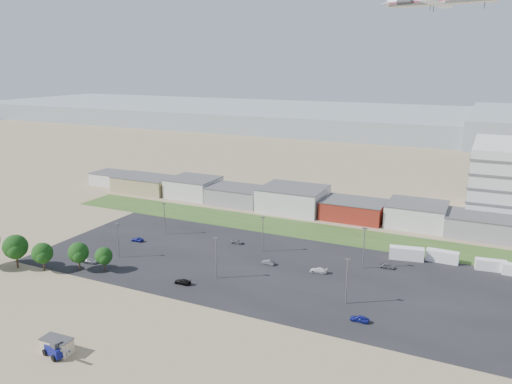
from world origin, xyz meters
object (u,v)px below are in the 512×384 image
Objects in this scene: box_trailer_a at (407,253)px; parked_car_7 at (268,262)px; parked_car_12 at (318,270)px; airliner at (441,0)px; parked_car_5 at (137,239)px; parked_car_8 at (387,266)px; parked_car_3 at (183,282)px; parked_car_6 at (237,242)px; parked_car_10 at (90,261)px; parked_car_2 at (360,319)px; portable_shed at (57,346)px; telehandler at (54,348)px.

box_trailer_a is 2.48× the size of parked_car_7.
box_trailer_a is 2.05× the size of parked_car_12.
box_trailer_a is 84.55m from airliner.
parked_car_8 is (69.93, 11.39, 0.00)m from parked_car_5.
parked_car_3 is 1.16× the size of parked_car_7.
parked_car_5 is 41.57m from parked_car_7.
parked_car_3 is at bearing 178.45° from parked_car_6.
parked_car_8 is 76.65m from parked_car_10.
portable_shed is at bearing -53.36° from parked_car_2.
telehandler is 1.99× the size of parked_car_2.
portable_shed is 87.50m from box_trailer_a.
airliner reaches higher than parked_car_5.
parked_car_7 is (41.56, 0.73, -0.05)m from parked_car_5.
parked_car_10 is at bearing 122.61° from portable_shed.
parked_car_6 is (-0.93, 29.61, -0.05)m from parked_car_3.
parked_car_8 reaches higher than parked_car_3.
airliner is 10.91× the size of parked_car_6.
parked_car_2 is 0.89× the size of parked_car_12.
airliner is 101.98m from parked_car_7.
parked_car_3 is at bearing -106.65° from airliner.
parked_car_7 is (-29.56, -68.61, -69.42)m from airliner.
box_trailer_a reaches higher than parked_car_10.
box_trailer_a is at bearing 123.49° from parked_car_7.
portable_shed is at bearing -134.07° from box_trailer_a.
parked_car_3 is 1.11× the size of parked_car_5.
parked_car_12 is at bearing 74.27° from telehandler.
parked_car_3 is (3.99, 34.83, -0.99)m from telehandler.
telehandler is 58.77m from parked_car_5.
parked_car_6 is at bearing -179.66° from parked_car_3.
parked_car_12 is at bearing -144.73° from box_trailer_a.
telehandler is at bearing -77.33° from portable_shed.
parked_car_5 is 54.98m from parked_car_12.
parked_car_2 is 29.69m from parked_car_8.
parked_car_5 is (-28.13, 18.74, 0.03)m from parked_car_3.
box_trailer_a is at bearing -69.64° from parked_car_10.
airliner is 98.49m from parked_car_12.
parked_car_8 is (-1.19, -57.95, -69.36)m from airliner.
parked_car_12 is at bearing 125.34° from parked_car_3.
parked_car_5 is 18.38m from parked_car_10.
parked_car_12 is (30.82, 54.90, -0.97)m from telehandler.
parked_car_5 is 0.98× the size of parked_car_6.
airliner is 9.97× the size of parked_car_10.
parked_car_10 is at bearing 138.80° from telehandler.
parked_car_6 is (-43.92, -58.47, -69.45)m from airliner.
telehandler reaches higher than parked_car_3.
parked_car_5 is at bearing -126.36° from airliner.
portable_shed reaches higher than parked_car_3.
parked_car_7 is at bearing 143.95° from parked_car_3.
parked_car_2 is at bearing -81.24° from airliner.
parked_car_7 is (17.42, 54.30, -1.00)m from telehandler.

